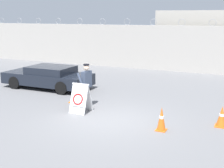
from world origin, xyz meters
TOP-DOWN VIEW (x-y plane):
  - ground_plane at (0.00, 0.00)m, footprint 90.00×90.00m
  - perimeter_wall at (0.00, 11.15)m, footprint 36.00×0.30m
  - building_block at (2.36, 15.04)m, footprint 9.00×5.74m
  - barricade_sign at (-1.48, 0.35)m, footprint 0.74×0.76m
  - security_guard at (-1.58, 1.05)m, footprint 0.46×0.64m
  - traffic_cone_near at (3.76, 1.00)m, footprint 0.42×0.42m
  - traffic_cone_mid at (1.98, -0.24)m, footprint 0.34×0.34m
  - traffic_cone_far at (-2.47, 1.48)m, footprint 0.37×0.37m
  - parked_car_front_coupe at (-5.16, 3.30)m, footprint 4.69×1.98m

SIDE VIEW (x-z plane):
  - ground_plane at x=0.00m, z-range 0.00..0.00m
  - traffic_cone_near at x=3.76m, z-range 0.00..0.72m
  - traffic_cone_far at x=-2.47m, z-range 0.00..0.78m
  - traffic_cone_mid at x=1.98m, z-range 0.00..0.80m
  - barricade_sign at x=-1.48m, z-range 0.00..1.16m
  - parked_car_front_coupe at x=-5.16m, z-range 0.02..1.19m
  - security_guard at x=-1.58m, z-range 0.12..1.95m
  - perimeter_wall at x=0.00m, z-range -0.22..3.31m
  - building_block at x=2.36m, z-range 0.00..4.09m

